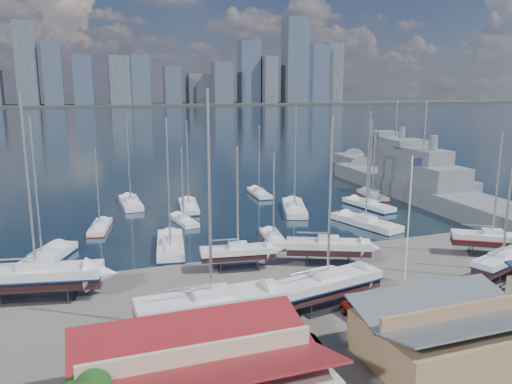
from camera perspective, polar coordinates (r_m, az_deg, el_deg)
name	(u,v)px	position (r m, az deg, el deg)	size (l,w,h in m)	color
ground	(339,280)	(51.67, 9.46, -9.87)	(1400.00, 1400.00, 0.00)	#605E59
water	(114,118)	(353.15, -15.88, 8.12)	(1400.00, 600.00, 0.40)	#182C37
far_shore	(98,105)	(612.56, -17.62, 9.44)	(1400.00, 80.00, 2.20)	#2D332D
skyline	(89,71)	(606.15, -18.58, 12.96)	(639.14, 43.80, 107.69)	#475166
shed_red	(201,378)	(31.19, -6.32, -20.34)	(14.70, 9.45, 4.51)	#BFB293
shed_grey	(451,331)	(38.87, 21.42, -14.59)	(12.60, 8.40, 4.17)	#8C6B4C
sailboat_cradle_0	(37,276)	(49.91, -23.77, -8.82)	(12.01, 5.52, 18.54)	#2D2D33
sailboat_cradle_1	(211,305)	(40.22, -5.11, -12.76)	(11.87, 3.49, 18.87)	#2D2D33
sailboat_cradle_2	(238,252)	(53.20, -2.08, -6.86)	(8.16, 3.29, 13.17)	#2D2D33
sailboat_cradle_3	(327,284)	(44.79, 8.16, -10.37)	(10.77, 4.87, 16.76)	#2D2D33
sailboat_cradle_4	(328,246)	(55.25, 8.27, -6.17)	(9.33, 5.98, 14.90)	#2D2D33
sailboat_cradle_5	(502,261)	(56.22, 26.33, -7.05)	(8.70, 4.88, 13.73)	#2D2D33
sailboat_cradle_6	(492,239)	(63.58, 25.36, -4.85)	(8.73, 6.91, 14.39)	#2D2D33
sailboat_moored_0	(43,262)	(59.72, -23.21, -7.38)	(7.48, 11.53, 16.79)	black
sailboat_moored_1	(100,228)	(71.34, -17.39, -3.94)	(3.79, 8.27, 11.94)	black
sailboat_moored_2	(131,204)	(84.51, -14.12, -1.35)	(3.10, 10.37, 15.57)	black
sailboat_moored_3	(171,247)	(60.88, -9.74, -6.22)	(4.87, 11.37, 16.46)	black
sailboat_moored_4	(183,221)	(72.35, -8.29, -3.28)	(3.15, 7.78, 11.41)	black
sailboat_moored_5	(189,207)	(80.47, -7.70, -1.76)	(4.15, 10.18, 14.77)	black
sailboat_moored_6	(273,239)	(63.35, 2.01, -5.34)	(3.37, 8.05, 11.67)	black
sailboat_moored_7	(294,210)	(78.51, 4.40, -2.01)	(6.59, 11.61, 16.91)	black
sailboat_moored_8	(259,194)	(89.98, 0.36, -0.23)	(3.17, 9.03, 13.26)	black
sailboat_moored_9	(365,224)	(71.74, 12.40, -3.57)	(5.85, 11.44, 16.64)	black
sailboat_moored_10	(368,206)	(82.78, 12.71, -1.57)	(4.44, 10.33, 14.95)	black
sailboat_moored_11	(372,196)	(90.94, 13.17, -0.41)	(3.57, 8.91, 12.96)	black
naval_ship_east	(420,189)	(91.73, 18.28, 0.28)	(11.35, 52.55, 18.69)	slate
naval_ship_west	(393,169)	(113.55, 15.43, 2.53)	(10.20, 46.98, 18.20)	slate
car_a	(228,341)	(38.18, -3.23, -16.64)	(1.71, 4.25, 1.45)	gray
car_b	(288,344)	(37.61, 3.67, -16.96)	(1.72, 4.95, 1.63)	gray
car_c	(368,314)	(43.19, 12.63, -13.40)	(2.41, 5.24, 1.46)	gray
flagpole	(410,210)	(50.77, 17.20, -1.97)	(1.11, 0.12, 12.63)	white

